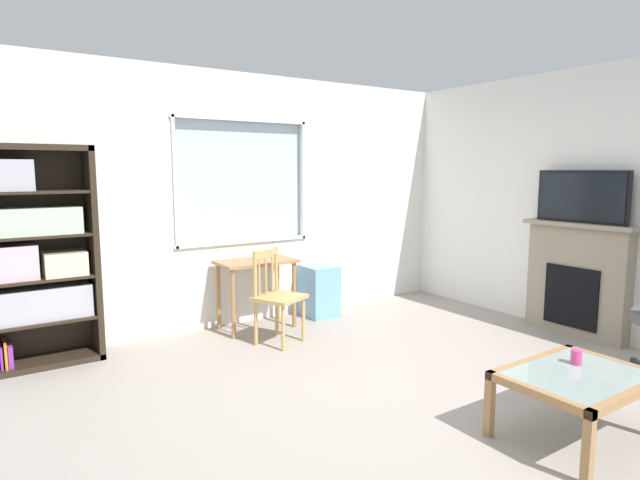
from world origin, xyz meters
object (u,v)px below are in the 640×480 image
object	(u,v)px
wooden_chair	(277,296)
sippy_cup	(576,357)
coffee_table	(578,382)
plastic_drawer_unit	(319,291)
bookshelf	(35,256)
fireplace	(577,279)
desk_under_window	(256,273)
tv	(582,197)

from	to	relation	value
wooden_chair	sippy_cup	size ratio (longest dim) A/B	10.00
wooden_chair	coffee_table	world-z (taller)	wooden_chair
coffee_table	plastic_drawer_unit	bearing A→B (deg)	86.13
coffee_table	bookshelf	bearing A→B (deg)	128.65
sippy_cup	fireplace	bearing A→B (deg)	30.16
plastic_drawer_unit	fireplace	xyz separation A→B (m)	(1.77, -2.04, 0.29)
bookshelf	plastic_drawer_unit	world-z (taller)	bookshelf
plastic_drawer_unit	fireplace	size ratio (longest dim) A/B	0.51
desk_under_window	coffee_table	distance (m)	3.22
plastic_drawer_unit	fireplace	bearing A→B (deg)	-49.11
coffee_table	sippy_cup	world-z (taller)	sippy_cup
coffee_table	sippy_cup	distance (m)	0.20
fireplace	tv	bearing A→B (deg)	180.00
wooden_chair	sippy_cup	distance (m)	2.66
tv	sippy_cup	size ratio (longest dim) A/B	10.17
wooden_chair	coffee_table	xyz separation A→B (m)	(0.65, -2.64, -0.10)
tv	plastic_drawer_unit	bearing A→B (deg)	130.60
desk_under_window	fireplace	distance (m)	3.26
plastic_drawer_unit	tv	xyz separation A→B (m)	(1.75, -2.04, 1.11)
bookshelf	wooden_chair	size ratio (longest dim) A/B	2.08
bookshelf	tv	world-z (taller)	bookshelf
bookshelf	tv	xyz separation A→B (m)	(4.58, -2.10, 0.45)
plastic_drawer_unit	sippy_cup	bearing A→B (deg)	-91.43
fireplace	coffee_table	bearing A→B (deg)	-149.51
sippy_cup	bookshelf	bearing A→B (deg)	130.96
wooden_chair	fireplace	world-z (taller)	fireplace
wooden_chair	fireplace	xyz separation A→B (m)	(2.63, -1.47, 0.11)
wooden_chair	tv	world-z (taller)	tv
desk_under_window	sippy_cup	bearing A→B (deg)	-76.39
wooden_chair	fireplace	distance (m)	3.02
sippy_cup	wooden_chair	bearing A→B (deg)	107.26
plastic_drawer_unit	coffee_table	size ratio (longest dim) A/B	0.64
desk_under_window	tv	xyz separation A→B (m)	(2.57, -1.99, 0.81)
tv	fireplace	bearing A→B (deg)	-0.00
plastic_drawer_unit	coffee_table	distance (m)	3.22
bookshelf	coffee_table	xyz separation A→B (m)	(2.61, -3.27, -0.59)
plastic_drawer_unit	coffee_table	bearing A→B (deg)	-93.87
desk_under_window	fireplace	xyz separation A→B (m)	(2.58, -1.99, -0.02)
desk_under_window	tv	size ratio (longest dim) A/B	0.88
desk_under_window	sippy_cup	world-z (taller)	desk_under_window
coffee_table	sippy_cup	xyz separation A→B (m)	(0.14, 0.10, 0.11)
wooden_chair	fireplace	bearing A→B (deg)	-29.20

